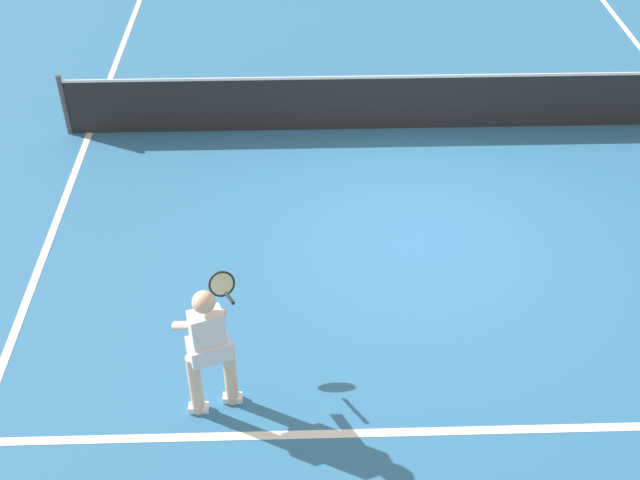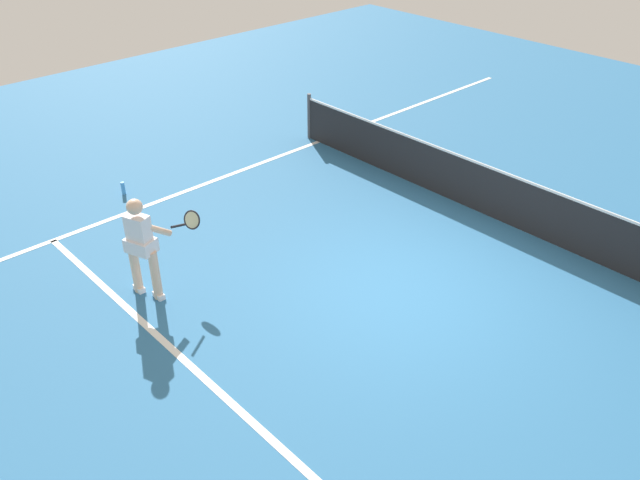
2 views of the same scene
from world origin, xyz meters
TOP-DOWN VIEW (x-y plane):
  - ground_plane at (0.00, 0.00)m, footprint 26.21×26.21m
  - service_line_marking at (0.00, -3.13)m, footprint 9.59×0.10m
  - sideline_left_marking at (-4.80, 0.00)m, footprint 0.10×18.16m
  - court_net at (0.00, 2.78)m, footprint 10.27×0.08m
  - tennis_player at (-2.45, -2.70)m, footprint 0.66×1.10m

SIDE VIEW (x-z plane):
  - ground_plane at x=0.00m, z-range 0.00..0.00m
  - service_line_marking at x=0.00m, z-range 0.00..0.01m
  - sideline_left_marking at x=-4.80m, z-range 0.00..0.01m
  - court_net at x=0.00m, z-range -0.03..0.95m
  - tennis_player at x=-2.45m, z-range 0.07..1.62m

